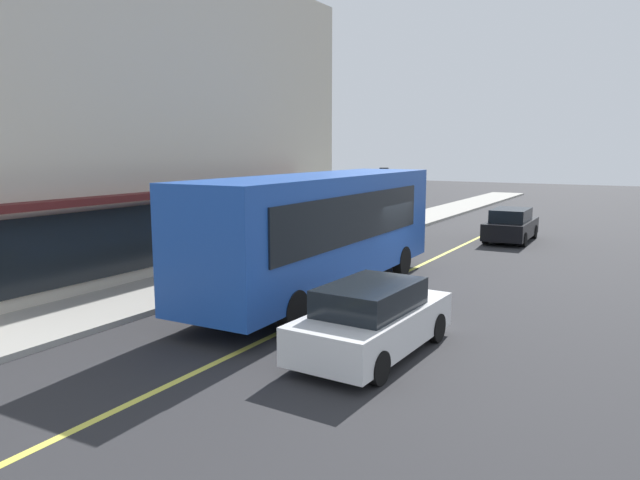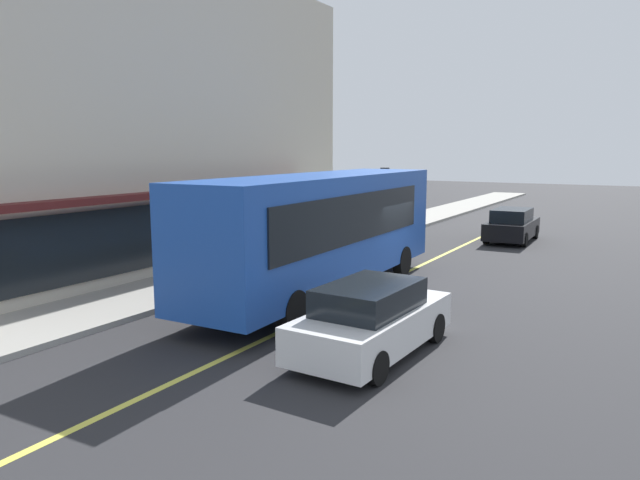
% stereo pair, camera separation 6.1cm
% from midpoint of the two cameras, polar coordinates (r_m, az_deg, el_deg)
% --- Properties ---
extents(ground, '(120.00, 120.00, 0.00)m').
position_cam_midpoint_polar(ground, '(19.23, 6.67, -3.91)').
color(ground, '#28282B').
extents(sidewalk, '(80.00, 2.91, 0.15)m').
position_cam_midpoint_polar(sidewalk, '(21.69, -5.73, -2.24)').
color(sidewalk, '#9E9B93').
rests_on(sidewalk, ground).
extents(lane_centre_stripe, '(36.00, 0.16, 0.01)m').
position_cam_midpoint_polar(lane_centre_stripe, '(19.23, 6.67, -3.90)').
color(lane_centre_stripe, '#D8D14C').
rests_on(lane_centre_stripe, ground).
extents(storefront_building, '(21.34, 10.43, 10.79)m').
position_cam_midpoint_polar(storefront_building, '(23.80, -22.81, 10.97)').
color(storefront_building, beige).
rests_on(storefront_building, ground).
extents(bus, '(11.19, 2.82, 3.50)m').
position_cam_midpoint_polar(bus, '(17.00, 0.21, 1.28)').
color(bus, '#1E4CAD').
rests_on(bus, ground).
extents(traffic_light, '(0.30, 0.52, 3.20)m').
position_cam_midpoint_polar(traffic_light, '(28.62, 6.20, 5.39)').
color(traffic_light, '#2D2D33').
rests_on(traffic_light, sidewalk).
extents(car_white, '(4.37, 1.99, 1.52)m').
position_cam_midpoint_polar(car_white, '(12.23, 5.02, -7.70)').
color(car_white, white).
rests_on(car_white, ground).
extents(car_black, '(4.34, 1.94, 1.52)m').
position_cam_midpoint_polar(car_black, '(28.48, 18.04, 1.37)').
color(car_black, black).
rests_on(car_black, ground).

